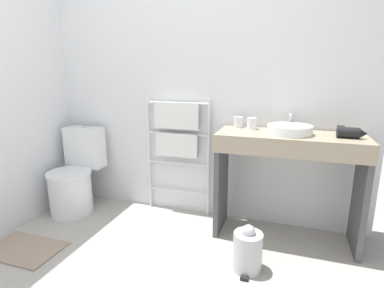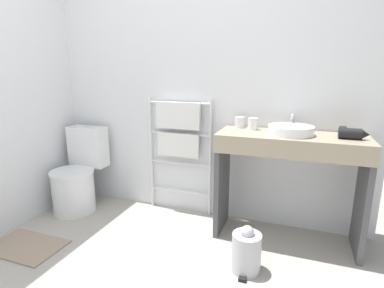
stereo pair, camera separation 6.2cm
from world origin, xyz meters
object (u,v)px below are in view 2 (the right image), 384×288
(cup_near_edge, at_px, (253,124))
(toilet, at_px, (78,177))
(towel_radiator, at_px, (179,135))
(cup_near_wall, at_px, (240,122))
(sink_basin, at_px, (291,130))
(trash_bin, at_px, (246,252))
(hair_dryer, at_px, (351,133))

(cup_near_edge, bearing_deg, toilet, -173.43)
(toilet, distance_m, cup_near_edge, 1.74)
(toilet, relative_size, cup_near_edge, 8.46)
(towel_radiator, relative_size, cup_near_edge, 11.55)
(towel_radiator, xyz_separation_m, cup_near_edge, (0.68, -0.08, 0.16))
(cup_near_wall, relative_size, cup_near_edge, 0.95)
(cup_near_edge, bearing_deg, cup_near_wall, 156.00)
(sink_basin, height_order, cup_near_wall, cup_near_wall)
(trash_bin, bearing_deg, hair_dryer, 38.95)
(trash_bin, bearing_deg, cup_near_edge, 98.12)
(toilet, distance_m, trash_bin, 1.77)
(cup_near_wall, distance_m, cup_near_edge, 0.13)
(toilet, bearing_deg, hair_dryer, 2.05)
(towel_radiator, xyz_separation_m, hair_dryer, (1.37, -0.19, 0.15))
(sink_basin, distance_m, cup_near_edge, 0.31)
(towel_radiator, height_order, trash_bin, towel_radiator)
(sink_basin, bearing_deg, hair_dryer, -0.23)
(sink_basin, height_order, hair_dryer, hair_dryer)
(cup_near_wall, xyz_separation_m, cup_near_edge, (0.12, -0.05, 0.00))
(toilet, xyz_separation_m, trash_bin, (1.71, -0.41, -0.17))
(towel_radiator, xyz_separation_m, cup_near_wall, (0.56, -0.03, 0.16))
(toilet, relative_size, towel_radiator, 0.73)
(toilet, height_order, towel_radiator, towel_radiator)
(sink_basin, relative_size, cup_near_wall, 3.65)
(towel_radiator, bearing_deg, trash_bin, -41.52)
(cup_near_edge, xyz_separation_m, trash_bin, (0.08, -0.59, -0.76))
(trash_bin, bearing_deg, sink_basin, 67.10)
(cup_near_edge, distance_m, hair_dryer, 0.70)
(towel_radiator, bearing_deg, sink_basin, -10.92)
(sink_basin, distance_m, trash_bin, 0.92)
(cup_near_edge, xyz_separation_m, hair_dryer, (0.69, -0.10, -0.01))
(towel_radiator, xyz_separation_m, sink_basin, (0.97, -0.19, 0.15))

